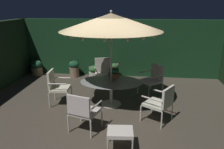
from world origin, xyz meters
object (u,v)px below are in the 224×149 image
at_px(patio_chair_north, 153,78).
at_px(patio_chair_south, 161,102).
at_px(potted_plant_front_corner, 74,68).
at_px(patio_chair_southeast, 83,110).
at_px(patio_umbrella, 111,22).
at_px(patio_dining_table, 111,85).
at_px(patio_chair_east, 57,85).
at_px(ottoman_footrest, 120,133).
at_px(patio_chair_northeast, 103,71).
at_px(potted_plant_back_left, 94,72).
at_px(potted_plant_back_center, 114,71).
at_px(potted_plant_right_near, 37,68).
at_px(centerpiece_planter, 114,73).

bearing_deg(patio_chair_north, patio_chair_south, -87.19).
bearing_deg(potted_plant_front_corner, patio_chair_southeast, -71.20).
height_order(patio_umbrella, patio_chair_north, patio_umbrella).
bearing_deg(patio_dining_table, patio_chair_east, -174.96).
bearing_deg(ottoman_footrest, patio_umbrella, 101.94).
distance_m(patio_chair_northeast, patio_chair_east, 2.02).
relative_size(patio_chair_southeast, patio_chair_south, 0.99).
height_order(ottoman_footrest, potted_plant_back_left, potted_plant_back_left).
height_order(potted_plant_back_center, potted_plant_front_corner, potted_plant_front_corner).
bearing_deg(potted_plant_right_near, patio_umbrella, -36.05).
xyz_separation_m(patio_chair_southeast, potted_plant_right_near, (-2.98, 4.03, -0.24)).
xyz_separation_m(patio_chair_southeast, potted_plant_front_corner, (-1.36, 3.98, -0.20)).
relative_size(centerpiece_planter, potted_plant_back_center, 0.62).
height_order(patio_dining_table, potted_plant_front_corner, patio_dining_table).
relative_size(patio_chair_north, patio_chair_south, 1.01).
bearing_deg(patio_chair_north, potted_plant_back_center, 133.88).
bearing_deg(patio_umbrella, potted_plant_right_near, 143.95).
xyz_separation_m(patio_dining_table, patio_chair_east, (-1.59, -0.14, -0.00)).
xyz_separation_m(potted_plant_right_near, potted_plant_back_center, (3.27, -0.04, -0.00)).
distance_m(patio_dining_table, ottoman_footrest, 2.11).
distance_m(patio_umbrella, patio_chair_north, 2.43).
bearing_deg(patio_umbrella, ottoman_footrest, -78.06).
relative_size(centerpiece_planter, potted_plant_front_corner, 0.57).
distance_m(patio_dining_table, potted_plant_front_corner, 3.07).
relative_size(patio_chair_northeast, potted_plant_right_near, 1.61).
relative_size(patio_chair_south, potted_plant_front_corner, 1.43).
relative_size(centerpiece_planter, potted_plant_right_near, 0.61).
distance_m(patio_chair_south, potted_plant_front_corner, 4.59).
relative_size(patio_umbrella, potted_plant_back_left, 5.27).
distance_m(patio_chair_northeast, potted_plant_back_center, 1.01).
relative_size(patio_chair_northeast, patio_chair_southeast, 1.07).
bearing_deg(patio_umbrella, patio_chair_southeast, -106.97).
distance_m(patio_umbrella, patio_chair_south, 2.44).
bearing_deg(patio_chair_north, ottoman_footrest, -105.11).
xyz_separation_m(potted_plant_back_left, potted_plant_back_center, (0.82, 0.11, 0.04)).
height_order(patio_chair_southeast, ottoman_footrest, patio_chair_southeast).
height_order(patio_chair_north, patio_chair_east, patio_chair_east).
bearing_deg(potted_plant_back_center, potted_plant_front_corner, -179.76).
bearing_deg(patio_chair_northeast, patio_chair_north, -17.68).
bearing_deg(potted_plant_back_center, patio_chair_northeast, -107.67).
bearing_deg(potted_plant_back_center, patio_dining_table, -86.07).
distance_m(patio_chair_east, potted_plant_back_left, 2.59).
bearing_deg(patio_chair_north, centerpiece_planter, -145.77).
distance_m(ottoman_footrest, potted_plant_back_left, 4.63).
bearing_deg(potted_plant_back_left, patio_dining_table, -67.21).
bearing_deg(potted_plant_right_near, patio_chair_northeast, -18.07).
distance_m(patio_chair_southeast, ottoman_footrest, 1.06).
distance_m(potted_plant_back_left, potted_plant_back_center, 0.83).
bearing_deg(patio_chair_east, potted_plant_back_center, 61.45).
bearing_deg(patio_chair_northeast, potted_plant_right_near, 161.93).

